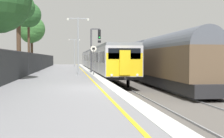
% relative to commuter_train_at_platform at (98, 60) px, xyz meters
% --- Properties ---
extents(ground, '(17.40, 110.00, 1.21)m').
position_rel_commuter_train_at_platform_xyz_m(ground, '(0.54, -26.74, -1.88)').
color(ground, gray).
extents(commuter_train_at_platform, '(2.83, 41.39, 3.81)m').
position_rel_commuter_train_at_platform_xyz_m(commuter_train_at_platform, '(0.00, 0.00, 0.00)').
color(commuter_train_at_platform, '#B7B7BC').
rests_on(commuter_train_at_platform, ground).
extents(freight_train_adjacent_track, '(2.60, 28.20, 4.39)m').
position_rel_commuter_train_at_platform_xyz_m(freight_train_adjacent_track, '(4.00, -12.07, 0.12)').
color(freight_train_adjacent_track, '#232326').
rests_on(freight_train_adjacent_track, ground).
extents(signal_gantry, '(1.10, 0.24, 4.58)m').
position_rel_commuter_train_at_platform_xyz_m(signal_gantry, '(-1.46, -10.81, 1.61)').
color(signal_gantry, '#47474C').
rests_on(signal_gantry, ground).
extents(speed_limit_sign, '(0.59, 0.08, 2.63)m').
position_rel_commuter_train_at_platform_xyz_m(speed_limit_sign, '(-1.85, -15.24, 0.41)').
color(speed_limit_sign, '#59595B').
rests_on(speed_limit_sign, ground).
extents(platform_lamp_mid, '(2.00, 0.20, 5.13)m').
position_rel_commuter_train_at_platform_xyz_m(platform_lamp_mid, '(-3.20, -14.90, 1.79)').
color(platform_lamp_mid, '#93999E').
rests_on(platform_lamp_mid, ground).
extents(platform_lamp_far, '(2.00, 0.20, 4.89)m').
position_rel_commuter_train_at_platform_xyz_m(platform_lamp_far, '(-3.20, 10.86, 1.67)').
color(platform_lamp_far, '#93999E').
rests_on(platform_lamp_far, ground).
extents(background_tree_left, '(3.14, 3.19, 8.23)m').
position_rel_commuter_train_at_platform_xyz_m(background_tree_left, '(-8.76, -11.67, 5.28)').
color(background_tree_left, '#473323').
rests_on(background_tree_left, ground).
extents(background_tree_centre, '(3.12, 3.11, 8.24)m').
position_rel_commuter_train_at_platform_xyz_m(background_tree_centre, '(-9.01, -4.92, 5.29)').
color(background_tree_centre, '#473323').
rests_on(background_tree_centre, ground).
extents(background_tree_right, '(3.95, 3.95, 7.73)m').
position_rel_commuter_train_at_platform_xyz_m(background_tree_right, '(-9.58, 3.22, 4.30)').
color(background_tree_right, '#473323').
rests_on(background_tree_right, ground).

